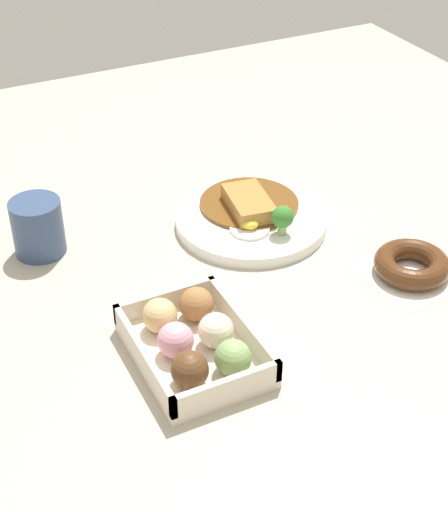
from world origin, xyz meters
TOP-DOWN VIEW (x-y plane):
  - ground_plane at (0.00, 0.00)m, footprint 1.60×1.60m
  - curry_plate at (0.09, -0.07)m, footprint 0.24×0.24m
  - donut_box at (-0.15, 0.14)m, footprint 0.19×0.14m
  - chocolate_ring_donut at (-0.13, -0.22)m, footprint 0.15×0.15m
  - coffee_mug at (0.17, 0.25)m, footprint 0.08×0.08m

SIDE VIEW (x-z plane):
  - ground_plane at x=0.00m, z-range 0.00..0.00m
  - curry_plate at x=0.09m, z-range -0.02..0.05m
  - chocolate_ring_donut at x=-0.13m, z-range 0.00..0.03m
  - donut_box at x=-0.15m, z-range 0.00..0.05m
  - coffee_mug at x=0.17m, z-range 0.00..0.09m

